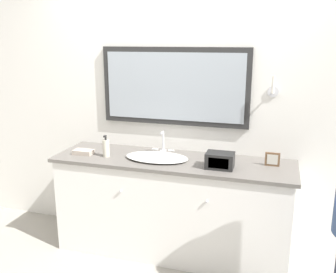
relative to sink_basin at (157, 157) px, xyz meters
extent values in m
plane|color=#9E998E|center=(0.13, -0.29, -0.89)|extent=(14.00, 14.00, 0.00)
cube|color=white|center=(0.13, 0.35, 0.38)|extent=(8.00, 0.06, 2.55)
cube|color=#282828|center=(0.07, 0.30, 0.57)|extent=(1.34, 0.04, 0.69)
cube|color=#9EA8B2|center=(0.07, 0.28, 0.57)|extent=(1.25, 0.01, 0.60)
cylinder|color=silver|center=(0.91, 0.31, 0.55)|extent=(0.09, 0.01, 0.09)
cylinder|color=silver|center=(0.91, 0.26, 0.55)|extent=(0.02, 0.10, 0.02)
cylinder|color=white|center=(0.91, 0.21, 0.62)|extent=(0.02, 0.02, 0.14)
cube|color=white|center=(0.13, 0.02, -0.47)|extent=(2.00, 0.56, 0.84)
cube|color=#66605B|center=(0.13, 0.02, -0.03)|extent=(2.06, 0.59, 0.03)
sphere|color=silver|center=(-0.23, -0.27, -0.23)|extent=(0.02, 0.02, 0.02)
sphere|color=silver|center=(0.49, -0.27, -0.23)|extent=(0.02, 0.02, 0.02)
ellipsoid|color=white|center=(0.00, -0.01, 0.00)|extent=(0.55, 0.33, 0.03)
cylinder|color=silver|center=(0.00, 0.18, 0.00)|extent=(0.06, 0.06, 0.03)
cylinder|color=silver|center=(0.00, 0.18, 0.09)|extent=(0.02, 0.02, 0.17)
cylinder|color=silver|center=(0.00, 0.14, 0.18)|extent=(0.02, 0.07, 0.02)
cylinder|color=white|center=(-0.07, 0.18, 0.01)|extent=(0.05, 0.02, 0.02)
cylinder|color=white|center=(0.08, 0.18, 0.01)|extent=(0.05, 0.02, 0.02)
cylinder|color=beige|center=(-0.45, -0.06, 0.06)|extent=(0.06, 0.06, 0.15)
cylinder|color=black|center=(-0.45, -0.06, 0.15)|extent=(0.02, 0.02, 0.04)
cube|color=black|center=(-0.45, -0.08, 0.17)|extent=(0.02, 0.03, 0.01)
cube|color=black|center=(0.55, -0.08, 0.04)|extent=(0.22, 0.16, 0.13)
cube|color=black|center=(0.55, -0.15, 0.04)|extent=(0.16, 0.01, 0.09)
cube|color=brown|center=(0.95, 0.09, 0.04)|extent=(0.12, 0.01, 0.11)
cube|color=beige|center=(0.95, 0.09, 0.04)|extent=(0.08, 0.00, 0.08)
cube|color=#B7A899|center=(-0.68, -0.06, 0.00)|extent=(0.17, 0.10, 0.04)
cube|color=#ADADB2|center=(0.49, 0.16, -0.01)|extent=(0.20, 0.09, 0.01)
camera|label=1|loc=(0.97, -2.90, 0.98)|focal=40.00mm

